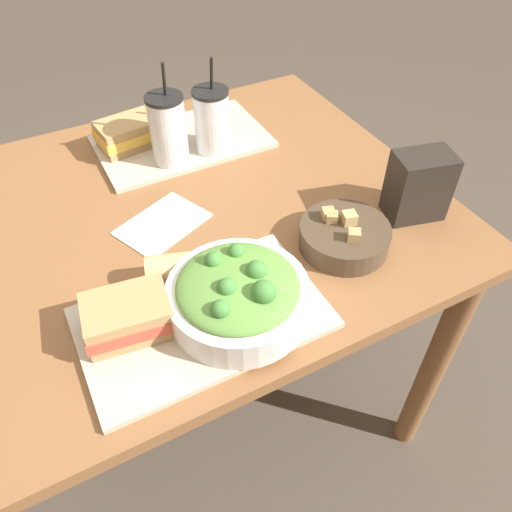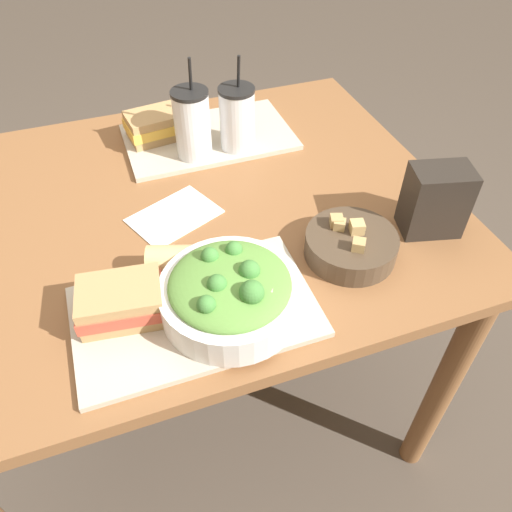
% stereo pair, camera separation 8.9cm
% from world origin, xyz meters
% --- Properties ---
extents(ground_plane, '(12.00, 12.00, 0.00)m').
position_xyz_m(ground_plane, '(0.00, 0.00, 0.00)').
color(ground_plane, '#4C4238').
extents(dining_table, '(1.12, 0.90, 0.78)m').
position_xyz_m(dining_table, '(0.00, 0.00, 0.66)').
color(dining_table, brown).
rests_on(dining_table, ground_plane).
extents(tray_near, '(0.41, 0.25, 0.01)m').
position_xyz_m(tray_near, '(-0.06, -0.29, 0.78)').
color(tray_near, '#BCB29E').
rests_on(tray_near, dining_table).
extents(tray_far, '(0.41, 0.25, 0.01)m').
position_xyz_m(tray_far, '(0.12, 0.24, 0.78)').
color(tray_far, '#BCB29E').
rests_on(tray_far, dining_table).
extents(salad_bowl, '(0.24, 0.24, 0.10)m').
position_xyz_m(salad_bowl, '(-0.00, -0.31, 0.83)').
color(salad_bowl, white).
rests_on(salad_bowl, tray_near).
extents(soup_bowl, '(0.18, 0.18, 0.07)m').
position_xyz_m(soup_bowl, '(0.26, -0.25, 0.80)').
color(soup_bowl, '#473828').
rests_on(soup_bowl, dining_table).
extents(sandwich_near, '(0.15, 0.12, 0.06)m').
position_xyz_m(sandwich_near, '(-0.17, -0.26, 0.82)').
color(sandwich_near, tan).
rests_on(sandwich_near, tray_near).
extents(baguette_near, '(0.15, 0.10, 0.06)m').
position_xyz_m(baguette_near, '(-0.05, -0.20, 0.82)').
color(baguette_near, tan).
rests_on(baguette_near, tray_near).
extents(sandwich_far, '(0.16, 0.12, 0.06)m').
position_xyz_m(sandwich_far, '(0.00, 0.28, 0.82)').
color(sandwich_far, tan).
rests_on(sandwich_far, tray_far).
extents(drink_cup_dark, '(0.08, 0.08, 0.23)m').
position_xyz_m(drink_cup_dark, '(0.06, 0.17, 0.86)').
color(drink_cup_dark, silver).
rests_on(drink_cup_dark, tray_far).
extents(drink_cup_red, '(0.08, 0.08, 0.22)m').
position_xyz_m(drink_cup_red, '(0.17, 0.17, 0.86)').
color(drink_cup_red, silver).
rests_on(drink_cup_red, tray_far).
extents(chip_bag, '(0.13, 0.10, 0.14)m').
position_xyz_m(chip_bag, '(0.44, -0.23, 0.85)').
color(chip_bag, '#28231E').
rests_on(chip_bag, dining_table).
extents(napkin_folded, '(0.21, 0.18, 0.00)m').
position_xyz_m(napkin_folded, '(-0.03, -0.02, 0.78)').
color(napkin_folded, white).
rests_on(napkin_folded, dining_table).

